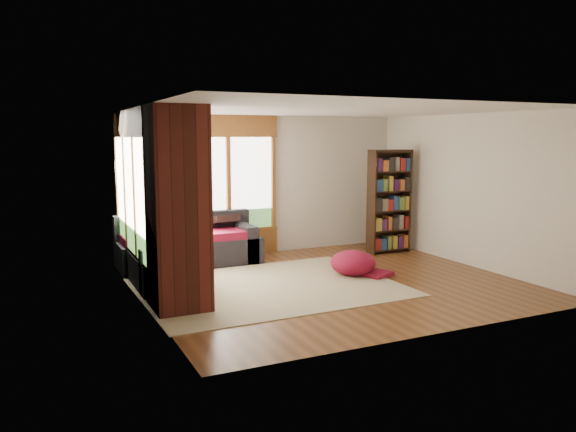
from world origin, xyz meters
name	(u,v)px	position (x,y,z in m)	size (l,w,h in m)	color
floor	(329,282)	(0.00, 0.00, 0.00)	(5.50, 5.50, 0.00)	#552F17
ceiling	(331,110)	(0.00, 0.00, 2.60)	(5.50, 5.50, 0.00)	white
wall_back	(266,185)	(0.00, 2.50, 1.30)	(5.50, 0.04, 2.60)	silver
wall_front	(442,220)	(0.00, -2.50, 1.30)	(5.50, 0.04, 2.60)	silver
wall_left	(145,208)	(-2.75, 0.00, 1.30)	(0.04, 5.00, 2.60)	silver
wall_right	(471,190)	(2.75, 0.00, 1.30)	(0.04, 5.00, 2.60)	silver
windows_back	(205,185)	(-1.20, 2.47, 1.35)	(2.82, 0.10, 1.90)	brown
windows_left	(131,195)	(-2.72, 1.20, 1.35)	(0.10, 2.62, 1.90)	brown
roller_blind	(123,165)	(-2.69, 2.03, 1.75)	(0.03, 0.72, 0.90)	#5D7B4C
brick_chimney	(178,209)	(-2.40, -0.35, 1.30)	(0.70, 0.70, 2.60)	#471914
sectional_sofa	(176,253)	(-1.95, 1.70, 0.30)	(2.20, 2.20, 0.80)	black
area_rug	(269,287)	(-0.96, 0.11, 0.01)	(3.71, 2.83, 0.01)	beige
bookshelf	(389,201)	(2.14, 1.50, 0.98)	(0.84, 0.28, 1.97)	black
pouf	(353,262)	(0.57, 0.24, 0.21)	(0.73, 0.73, 0.39)	maroon
dog_tan	(170,221)	(-1.97, 1.99, 0.80)	(1.06, 1.00, 0.52)	brown
dog_brindle	(173,232)	(-2.09, 1.27, 0.74)	(0.62, 0.81, 0.40)	black
throw_pillows	(179,224)	(-1.86, 1.75, 0.78)	(1.98, 1.68, 0.45)	black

